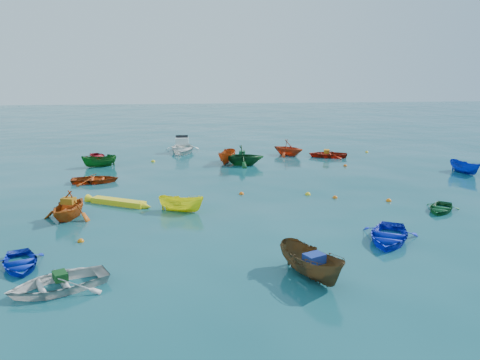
{
  "coord_description": "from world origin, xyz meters",
  "views": [
    {
      "loc": [
        -3.54,
        -25.68,
        7.85
      ],
      "look_at": [
        0.0,
        5.0,
        0.4
      ],
      "focal_mm": 35.0,
      "sensor_mm": 36.0,
      "label": 1
    }
  ],
  "objects": [
    {
      "name": "dinghy_blue_sw",
      "position": [
        -10.36,
        -7.27,
        0.0
      ],
      "size": [
        2.9,
        3.35,
        0.58
      ],
      "primitive_type": "imported",
      "rotation": [
        0.0,
        0.0,
        0.37
      ],
      "color": "#0E26B5",
      "rests_on": "ground"
    },
    {
      "name": "buoy_or_e",
      "position": [
        9.31,
        10.49,
        0.0
      ],
      "size": [
        0.31,
        0.31,
        0.31
      ],
      "primitive_type": "sphere",
      "color": "#DC500C",
      "rests_on": "ground"
    },
    {
      "name": "buoy_ye_a",
      "position": [
        4.0,
        2.18,
        0.0
      ],
      "size": [
        0.36,
        0.36,
        0.36
      ],
      "primitive_type": "sphere",
      "color": "yellow",
      "rests_on": "ground"
    },
    {
      "name": "ground",
      "position": [
        0.0,
        0.0,
        0.0
      ],
      "size": [
        160.0,
        160.0,
        0.0
      ],
      "primitive_type": "plane",
      "color": "#0A424A",
      "rests_on": "ground"
    },
    {
      "name": "dinghy_white_near",
      "position": [
        -8.31,
        -9.47,
        0.0
      ],
      "size": [
        4.28,
        3.83,
        0.73
      ],
      "primitive_type": "imported",
      "rotation": [
        0.0,
        0.0,
        -1.11
      ],
      "color": "beige",
      "rests_on": "ground"
    },
    {
      "name": "dinghy_red_ne",
      "position": [
        9.06,
        14.58,
        0.0
      ],
      "size": [
        3.9,
        3.21,
        0.7
      ],
      "primitive_type": "imported",
      "rotation": [
        0.0,
        0.0,
        -1.83
      ],
      "color": "#A91F0E",
      "rests_on": "ground"
    },
    {
      "name": "dinghy_red_far",
      "position": [
        -11.5,
        16.66,
        0.0
      ],
      "size": [
        2.74,
        3.02,
        0.51
      ],
      "primitive_type": "imported",
      "rotation": [
        0.0,
        0.0,
        0.5
      ],
      "color": "#A60D1A",
      "rests_on": "ground"
    },
    {
      "name": "dinghy_green_n",
      "position": [
        1.07,
        11.9,
        0.0
      ],
      "size": [
        3.8,
        3.44,
        1.74
      ],
      "primitive_type": "imported",
      "rotation": [
        0.0,
        0.0,
        1.38
      ],
      "color": "#0F431C",
      "rests_on": "ground"
    },
    {
      "name": "dinghy_blue_se",
      "position": [
        5.64,
        -6.17,
        0.0
      ],
      "size": [
        3.97,
        4.38,
        0.74
      ],
      "primitive_type": "imported",
      "rotation": [
        0.0,
        0.0,
        -0.5
      ],
      "color": "#0F24C5",
      "rests_on": "ground"
    },
    {
      "name": "sampan_orange_n",
      "position": [
        -0.17,
        12.95,
        0.0
      ],
      "size": [
        2.18,
        3.36,
        1.21
      ],
      "primitive_type": "imported",
      "rotation": [
        0.0,
        0.0,
        -0.35
      ],
      "color": "#B84411",
      "rests_on": "ground"
    },
    {
      "name": "kayak_yellow",
      "position": [
        -7.62,
        1.3,
        0.0
      ],
      "size": [
        3.98,
        2.56,
        0.43
      ],
      "primitive_type": null,
      "rotation": [
        0.0,
        0.0,
        1.07
      ],
      "color": "yellow",
      "rests_on": "ground"
    },
    {
      "name": "motorboat_white",
      "position": [
        -3.98,
        18.53,
        0.0
      ],
      "size": [
        3.37,
        4.63,
        1.54
      ],
      "primitive_type": "imported",
      "rotation": [
        0.0,
        0.0,
        -0.03
      ],
      "color": "white",
      "rests_on": "ground"
    },
    {
      "name": "tarp_orange_b",
      "position": [
        8.96,
        14.6,
        0.51
      ],
      "size": [
        0.63,
        0.74,
        0.31
      ],
      "primitive_type": "cube",
      "rotation": [
        0.0,
        0.0,
        -1.83
      ],
      "color": "orange",
      "rests_on": "dinghy_red_ne"
    },
    {
      "name": "dinghy_orange_w",
      "position": [
        -9.88,
        -0.98,
        0.0
      ],
      "size": [
        3.35,
        3.64,
        1.59
      ],
      "primitive_type": "imported",
      "rotation": [
        0.0,
        0.0,
        -0.28
      ],
      "color": "#C55112",
      "rests_on": "ground"
    },
    {
      "name": "buoy_or_d",
      "position": [
        5.47,
        1.25,
        0.0
      ],
      "size": [
        0.31,
        0.31,
        0.31
      ],
      "primitive_type": "sphere",
      "color": "#E05F0C",
      "rests_on": "ground"
    },
    {
      "name": "sampan_blue_far",
      "position": [
        17.48,
        6.94,
        0.0
      ],
      "size": [
        1.69,
        2.95,
        1.08
      ],
      "primitive_type": "imported",
      "rotation": [
        0.0,
        0.0,
        0.24
      ],
      "color": "#0D28A9",
      "rests_on": "ground"
    },
    {
      "name": "dinghy_orange_far",
      "position": [
        5.69,
        15.81,
        0.0
      ],
      "size": [
        3.89,
        3.86,
        1.55
      ],
      "primitive_type": "imported",
      "rotation": [
        0.0,
        0.0,
        0.85
      ],
      "color": "red",
      "rests_on": "ground"
    },
    {
      "name": "tarp_green_a",
      "position": [
        -8.22,
        -9.42,
        0.51
      ],
      "size": [
        0.67,
        0.73,
        0.29
      ],
      "primitive_type": "cube",
      "rotation": [
        0.0,
        0.0,
        -1.11
      ],
      "color": "#104117",
      "rests_on": "dinghy_white_near"
    },
    {
      "name": "buoy_or_c",
      "position": [
        -0.16,
        2.81,
        0.0
      ],
      "size": [
        0.31,
        0.31,
        0.31
      ],
      "primitive_type": "sphere",
      "color": "orange",
      "rests_on": "ground"
    },
    {
      "name": "tarp_green_b",
      "position": [
        0.98,
        11.92,
        1.02
      ],
      "size": [
        0.57,
        0.69,
        0.3
      ],
      "primitive_type": "cube",
      "rotation": [
        0.0,
        0.0,
        1.38
      ],
      "color": "#124826",
      "rests_on": "dinghy_green_n"
    },
    {
      "name": "sampan_green_far",
      "position": [
        -10.62,
        12.54,
        0.0
      ],
      "size": [
        2.97,
        1.86,
        1.08
      ],
      "primitive_type": "imported",
      "rotation": [
        0.0,
        0.0,
        -1.26
      ],
      "color": "#145718",
      "rests_on": "ground"
    },
    {
      "name": "sampan_brown_mid",
      "position": [
        1.06,
        -9.55,
        0.0
      ],
      "size": [
        2.58,
        3.65,
        1.32
      ],
      "primitive_type": "imported",
      "rotation": [
        0.0,
        0.0,
        0.42
      ],
      "color": "brown",
      "rests_on": "ground"
    },
    {
      "name": "buoy_ye_e",
      "position": [
        13.44,
        16.41,
        0.0
      ],
      "size": [
        0.29,
        0.29,
        0.29
      ],
      "primitive_type": "sphere",
      "color": "yellow",
      "rests_on": "ground"
    },
    {
      "name": "dinghy_red_nw",
      "position": [
        -9.98,
        7.06,
        0.0
      ],
      "size": [
        3.32,
        2.45,
        0.67
      ],
      "primitive_type": "imported",
      "rotation": [
        0.0,
        0.0,
        1.62
      ],
      "color": "#AE390E",
      "rests_on": "ground"
    },
    {
      "name": "tarp_blue_a",
      "position": [
        1.12,
        -9.69,
        0.84
      ],
      "size": [
        0.9,
        0.81,
        0.36
      ],
      "primitive_type": "cube",
      "rotation": [
        0.0,
        0.0,
        0.42
      ],
      "color": "navy",
      "rests_on": "sampan_brown_mid"
    },
    {
      "name": "buoy_or_b",
      "position": [
        8.48,
        0.21,
        0.0
      ],
      "size": [
        0.33,
        0.33,
        0.33
      ],
      "primitive_type": "sphere",
      "color": "orange",
      "rests_on": "ground"
    },
    {
      "name": "buoy_ye_c",
      "position": [
        -4.77,
        1.67,
        0.0
      ],
      "size": [
        0.35,
        0.35,
        0.35
      ],
      "primitive_type": "sphere",
      "color": "yellow",
      "rests_on": "ground"
    },
    {
      "name": "buoy_ye_d",
      "position": [
        -6.43,
        14.1,
        0.0
      ],
      "size": [
        0.35,
        0.35,
        0.35
      ],
      "primitive_type": "sphere",
      "color": "yellow",
      "rests_on": "ground"
    },
    {
      "name": "tarp_orange_a",
      "position": [
        -9.86,
        -0.93,
        0.96
      ],
      "size": [
        0.79,
        0.68,
        0.33
      ],
      "primitive_type": "cube",
      "rotation": [
        0.0,
        0.0,
        -0.28
      ],
      "color": "#B06912",
      "rests_on": "dinghy_orange_w"
    },
    {
      "name": "dinghy_green_e",
      "position": [
        10.54,
        -2.0,
        0.0
      ],
      "size": [
        3.03,
        3.14,
        0.53
      ],
      "primitive_type": "imported",
      "rotation": [
        0.0,
        0.0,
        -0.68
      ],
      "color": "#14562A",
      "rests_on": "ground"
    },
    {
      "name": "buoy_ye_b",
      "position": [
        -10.84,
        8.29,
        0.0
      ],
      "size": [
        0.39,
        0.39,
        0.39
      ],
      "primitive_type": "sphere",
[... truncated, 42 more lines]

